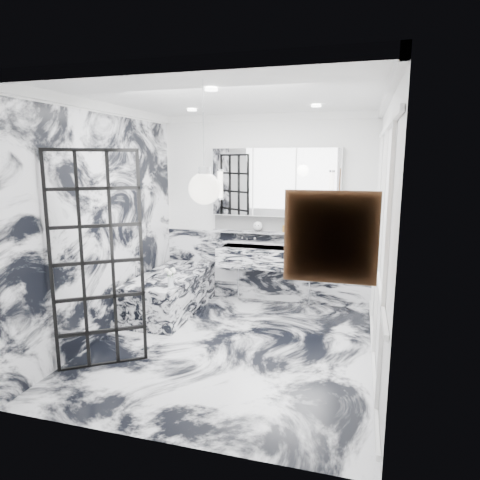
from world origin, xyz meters
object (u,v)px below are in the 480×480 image
(trough_sink, at_px, (272,257))
(mirror_cabinet, at_px, (275,182))
(crittall_door, at_px, (98,262))
(bathtub, at_px, (171,293))

(trough_sink, height_order, mirror_cabinet, mirror_cabinet)
(crittall_door, relative_size, bathtub, 1.36)
(trough_sink, height_order, bathtub, trough_sink)
(crittall_door, relative_size, trough_sink, 1.40)
(mirror_cabinet, height_order, bathtub, mirror_cabinet)
(trough_sink, distance_m, mirror_cabinet, 1.10)
(mirror_cabinet, bearing_deg, crittall_door, -117.73)
(mirror_cabinet, bearing_deg, trough_sink, -90.00)
(bathtub, bearing_deg, mirror_cabinet, 32.06)
(crittall_door, bearing_deg, trough_sink, 26.07)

